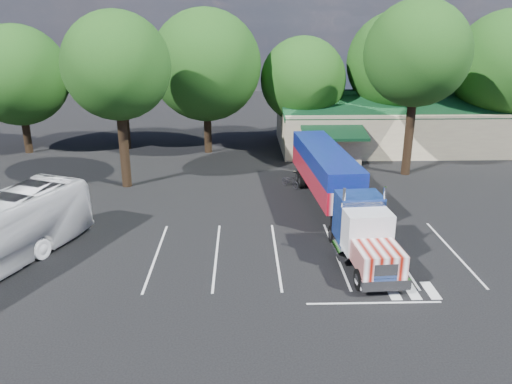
{
  "coord_description": "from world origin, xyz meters",
  "views": [
    {
      "loc": [
        -1.76,
        -30.1,
        11.8
      ],
      "look_at": [
        -0.96,
        -1.54,
        2.0
      ],
      "focal_mm": 35.0,
      "sensor_mm": 36.0,
      "label": 1
    }
  ],
  "objects_px": {
    "bicycle": "(290,181)",
    "silver_sedan": "(392,150)",
    "woman": "(357,232)",
    "semi_truck": "(333,182)"
  },
  "relations": [
    {
      "from": "bicycle",
      "to": "silver_sedan",
      "type": "xyz_separation_m",
      "value": [
        10.2,
        8.62,
        0.17
      ]
    },
    {
      "from": "woman",
      "to": "silver_sedan",
      "type": "bearing_deg",
      "value": -33.71
    },
    {
      "from": "bicycle",
      "to": "silver_sedan",
      "type": "relative_size",
      "value": 0.46
    },
    {
      "from": "bicycle",
      "to": "silver_sedan",
      "type": "height_order",
      "value": "silver_sedan"
    },
    {
      "from": "semi_truck",
      "to": "silver_sedan",
      "type": "relative_size",
      "value": 4.86
    },
    {
      "from": "woman",
      "to": "bicycle",
      "type": "xyz_separation_m",
      "value": [
        -2.67,
        10.59,
        -0.4
      ]
    },
    {
      "from": "semi_truck",
      "to": "woman",
      "type": "relative_size",
      "value": 10.81
    },
    {
      "from": "semi_truck",
      "to": "bicycle",
      "type": "distance_m",
      "value": 6.35
    },
    {
      "from": "semi_truck",
      "to": "woman",
      "type": "distance_m",
      "value": 5.08
    },
    {
      "from": "semi_truck",
      "to": "woman",
      "type": "bearing_deg",
      "value": -87.74
    }
  ]
}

